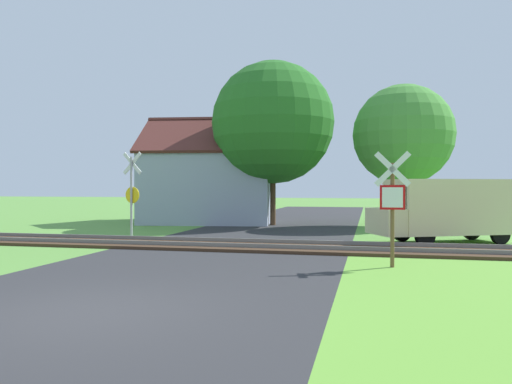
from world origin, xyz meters
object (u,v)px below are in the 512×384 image
at_px(stop_sign_near, 392,201).
at_px(tree_right, 403,135).
at_px(mail_truck, 445,208).
at_px(house, 211,185).
at_px(crossing_sign_far, 132,190).
at_px(tree_center, 273,123).

xyz_separation_m(stop_sign_near, tree_right, (1.07, 13.08, 2.93)).
xyz_separation_m(tree_right, mail_truck, (0.98, -7.15, -3.32)).
bearing_deg(mail_truck, house, 29.05).
height_order(house, tree_right, tree_right).
xyz_separation_m(crossing_sign_far, mail_truck, (11.55, 0.89, -0.61)).
bearing_deg(tree_right, stop_sign_near, -94.67).
xyz_separation_m(tree_center, mail_truck, (7.48, -6.69, -4.04)).
bearing_deg(stop_sign_near, mail_truck, -106.36).
bearing_deg(stop_sign_near, crossing_sign_far, -25.22).
bearing_deg(tree_center, tree_right, 4.01).
relative_size(stop_sign_near, tree_right, 0.41).
bearing_deg(tree_center, mail_truck, -41.84).
distance_m(house, mail_truck, 13.99).
distance_m(tree_right, tree_center, 6.55).
relative_size(house, mail_truck, 1.52).
bearing_deg(tree_center, stop_sign_near, -66.75).
height_order(crossing_sign_far, tree_right, tree_right).
distance_m(stop_sign_near, house, 16.89).
distance_m(crossing_sign_far, house, 9.08).
height_order(stop_sign_near, mail_truck, stop_sign_near).
distance_m(stop_sign_near, crossing_sign_far, 10.76).
relative_size(crossing_sign_far, tree_center, 0.39).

